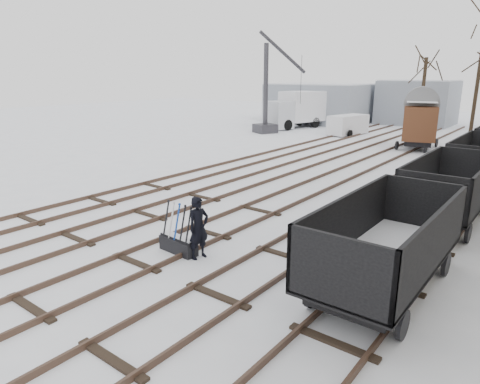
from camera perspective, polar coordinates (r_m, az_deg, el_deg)
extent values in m
plane|color=white|center=(12.49, -13.67, -9.28)|extent=(120.00, 120.00, 0.00)
cube|color=black|center=(26.67, 0.72, 4.59)|extent=(0.07, 52.00, 0.15)
cube|color=black|center=(25.85, 3.27, 4.21)|extent=(0.07, 52.00, 0.15)
cube|color=black|center=(18.21, -20.71, -1.83)|extent=(1.90, 0.20, 0.08)
cube|color=black|center=(25.02, 6.23, 3.76)|extent=(0.07, 52.00, 0.15)
cube|color=black|center=(24.32, 9.11, 3.31)|extent=(0.07, 52.00, 0.15)
cube|color=black|center=(15.83, -14.91, -3.89)|extent=(1.90, 0.20, 0.08)
cube|color=black|center=(23.63, 12.43, 2.78)|extent=(0.07, 52.00, 0.15)
cube|color=black|center=(23.08, 15.64, 2.27)|extent=(0.07, 52.00, 0.15)
cube|color=black|center=(13.69, -7.14, -6.57)|extent=(1.90, 0.20, 0.08)
cube|color=black|center=(22.56, 19.30, 1.67)|extent=(0.07, 52.00, 0.15)
cube|color=black|center=(22.17, 22.80, 1.09)|extent=(0.07, 52.00, 0.15)
cube|color=black|center=(11.92, 3.34, -9.94)|extent=(1.90, 0.20, 0.08)
cube|color=black|center=(21.85, 26.73, 0.43)|extent=(0.07, 52.00, 0.15)
cube|color=black|center=(10.72, 17.07, -13.76)|extent=(1.90, 0.20, 0.08)
cube|color=gray|center=(48.34, 10.73, 11.56)|extent=(10.00, 8.00, 4.00)
cube|color=silver|center=(48.25, 10.85, 13.99)|extent=(9.80, 7.84, 0.10)
cube|color=gray|center=(48.78, 22.57, 10.94)|extent=(7.00, 6.00, 4.40)
cube|color=silver|center=(48.70, 22.85, 13.56)|extent=(6.86, 5.88, 0.10)
cube|color=black|center=(12.92, -8.21, -7.05)|extent=(1.33, 0.51, 0.44)
cube|color=black|center=(12.83, -8.25, -6.06)|extent=(1.32, 0.39, 0.06)
cube|color=silver|center=(12.82, -8.26, -5.89)|extent=(1.27, 0.35, 0.03)
cylinder|color=black|center=(13.03, -9.76, -3.49)|extent=(0.07, 0.32, 1.08)
cylinder|color=silver|center=(12.85, -9.06, -3.74)|extent=(0.07, 0.32, 1.08)
cylinder|color=#0C39A5|center=(12.66, -8.34, -4.00)|extent=(0.07, 0.32, 1.08)
cylinder|color=black|center=(12.48, -7.59, -4.26)|extent=(0.07, 0.32, 1.08)
cylinder|color=black|center=(12.30, -6.83, -4.53)|extent=(0.07, 0.32, 1.08)
imported|color=black|center=(12.24, -5.53, -4.78)|extent=(0.55, 0.73, 1.82)
cube|color=black|center=(11.11, 18.73, -9.52)|extent=(1.77, 4.88, 0.37)
cube|color=black|center=(11.03, 18.81, -8.64)|extent=(2.22, 5.54, 0.11)
cube|color=black|center=(11.11, 13.98, -3.99)|extent=(0.09, 5.54, 1.48)
cube|color=black|center=(10.51, 24.64, -6.12)|extent=(0.09, 5.54, 1.48)
cube|color=silver|center=(11.00, 18.85, -8.20)|extent=(2.00, 5.32, 0.06)
cylinder|color=black|center=(10.10, 9.53, -13.24)|extent=(0.11, 0.65, 0.65)
cylinder|color=black|center=(12.58, 25.76, -8.66)|extent=(0.11, 0.65, 0.65)
cube|color=black|center=(16.97, 25.97, -1.61)|extent=(1.77, 4.88, 0.37)
cube|color=black|center=(16.93, 26.05, -1.01)|extent=(2.22, 5.54, 0.11)
cube|color=black|center=(16.97, 22.86, 1.98)|extent=(0.09, 5.54, 1.48)
cube|color=silver|center=(16.90, 26.08, -0.71)|extent=(2.00, 5.32, 0.06)
cylinder|color=black|center=(15.62, 20.82, -3.50)|extent=(0.11, 0.65, 0.65)
cube|color=black|center=(23.13, 29.40, 2.18)|extent=(1.77, 4.88, 0.37)
cube|color=black|center=(23.13, 27.12, 4.83)|extent=(0.09, 5.54, 1.48)
cylinder|color=black|center=(21.63, 25.92, 1.07)|extent=(0.11, 0.65, 0.65)
cylinder|color=black|center=(27.82, 28.79, 3.63)|extent=(0.11, 0.65, 0.65)
cube|color=black|center=(32.89, 22.57, 6.36)|extent=(2.69, 4.15, 0.35)
cube|color=#4F2C17|center=(32.74, 22.81, 8.62)|extent=(3.24, 4.77, 2.27)
cube|color=silver|center=(32.62, 23.08, 11.12)|extent=(2.97, 4.50, 0.03)
cylinder|color=black|center=(31.87, 20.18, 5.86)|extent=(0.10, 0.61, 0.61)
cylinder|color=black|center=(34.04, 24.72, 5.96)|extent=(0.10, 0.61, 0.61)
cube|color=black|center=(42.97, 7.97, 9.27)|extent=(3.34, 7.68, 0.30)
cube|color=#B2B6BC|center=(40.48, 5.99, 10.10)|extent=(2.89, 2.62, 2.52)
cube|color=silver|center=(43.54, 8.59, 11.26)|extent=(3.91, 5.74, 2.82)
cube|color=silver|center=(43.46, 8.66, 13.14)|extent=(3.83, 5.63, 0.04)
cylinder|color=black|center=(41.33, 4.79, 9.05)|extent=(0.30, 1.01, 1.01)
cylinder|color=black|center=(44.93, 11.03, 9.34)|extent=(0.30, 1.01, 1.01)
cube|color=silver|center=(38.34, 14.19, 8.69)|extent=(2.41, 4.10, 1.57)
cube|color=silver|center=(38.25, 14.27, 9.88)|extent=(2.35, 4.01, 0.03)
cylinder|color=black|center=(37.62, 12.26, 7.81)|extent=(0.19, 0.61, 0.61)
cylinder|color=black|center=(39.22, 15.92, 7.88)|extent=(0.19, 0.61, 0.61)
cube|color=#302F34|center=(38.71, 3.37, 8.46)|extent=(2.28, 2.28, 0.76)
cylinder|color=#302F34|center=(38.44, 3.45, 13.55)|extent=(0.42, 0.42, 7.63)
cylinder|color=#302F34|center=(39.89, 4.99, 17.98)|extent=(2.29, 4.53, 3.52)
cylinder|color=black|center=(41.55, 6.46, 14.68)|extent=(0.04, 0.04, 4.29)
cylinder|color=black|center=(41.20, 23.13, 11.68)|extent=(0.30, 0.30, 6.46)
cylinder|color=black|center=(39.87, 29.17, 13.10)|extent=(0.30, 0.30, 9.51)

